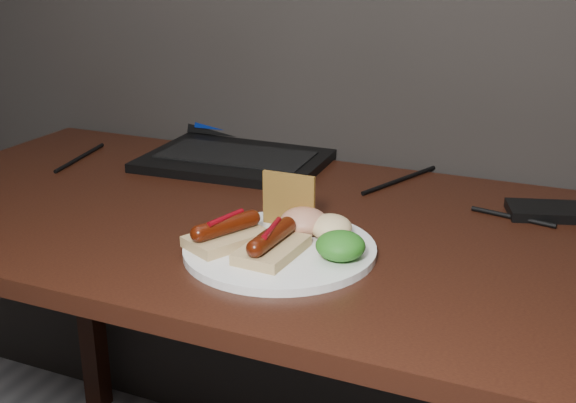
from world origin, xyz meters
The scene contains 11 objects.
desk centered at (0.00, 1.38, 0.66)m, with size 1.40×0.70×0.75m.
laptop centered at (-0.19, 1.69, 0.80)m, with size 0.38×0.37×0.25m.
hard_drive centered at (0.42, 1.57, 0.76)m, with size 0.13×0.08×0.02m, color black.
desk_cables centered at (-0.01, 1.53, 0.75)m, with size 0.96×0.41×0.01m.
plate centered at (0.08, 1.26, 0.76)m, with size 0.28×0.28×0.01m, color white.
bread_sausage_left centered at (0.00, 1.23, 0.78)m, with size 0.11×0.13×0.04m.
bread_sausage_center centered at (0.08, 1.22, 0.78)m, with size 0.08×0.12×0.04m.
crispbread centered at (0.06, 1.33, 0.80)m, with size 0.09×0.01×0.09m, color olive.
salad_greens centered at (0.17, 1.25, 0.78)m, with size 0.07×0.07×0.04m, color #185711.
salsa_mound centered at (0.09, 1.31, 0.78)m, with size 0.07×0.07×0.04m, color #A01310.
coleslaw_mound centered at (0.13, 1.31, 0.78)m, with size 0.06×0.06×0.04m, color beige.
Camera 1 is at (0.47, 0.38, 1.18)m, focal length 45.00 mm.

